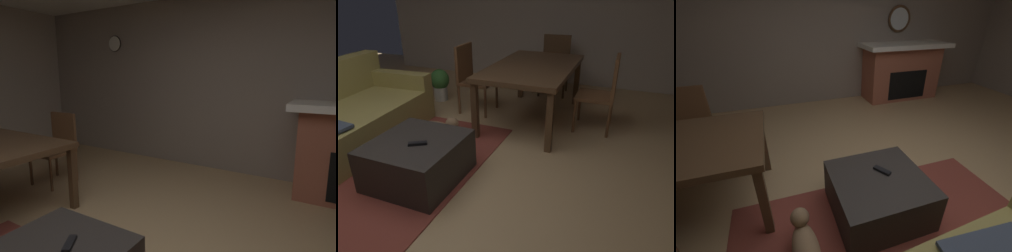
# 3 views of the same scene
# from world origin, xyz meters

# --- Properties ---
(wall_back_fireplace_side) EXTENTS (8.35, 0.12, 2.58)m
(wall_back_fireplace_side) POSITION_xyz_m (0.00, -2.95, 1.29)
(wall_back_fireplace_side) COLOR gray
(wall_back_fireplace_side) RESTS_ON ground
(tv_remote) EXTENTS (0.13, 0.16, 0.02)m
(tv_remote) POSITION_xyz_m (0.27, 0.02, 0.42)
(tv_remote) COLOR black
(tv_remote) RESTS_ON ottoman_coffee_table
(dining_chair_south) EXTENTS (0.44, 0.44, 0.93)m
(dining_chair_south) POSITION_xyz_m (2.08, -1.34, 0.52)
(dining_chair_south) COLOR brown
(dining_chair_south) RESTS_ON ground
(wall_clock) EXTENTS (0.28, 0.03, 0.28)m
(wall_clock) POSITION_xyz_m (2.34, -2.86, 1.96)
(wall_clock) COLOR silver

